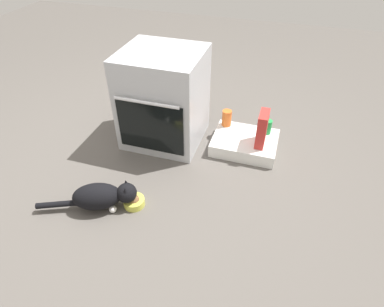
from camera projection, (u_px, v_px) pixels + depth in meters
The scene contains 8 objects.
ground at pixel (143, 168), 2.52m from camera, with size 8.00×8.00×0.00m, color #56514C.
oven at pixel (164, 98), 2.61m from camera, with size 0.62×0.63×0.76m.
pantry_cabinet at pixel (245, 143), 2.68m from camera, with size 0.52×0.41×0.11m, color white.
food_bowl at pixel (134, 201), 2.21m from camera, with size 0.14×0.14×0.08m.
cat at pixel (102, 196), 2.14m from camera, with size 0.63×0.32×0.20m.
sauce_jar at pixel (227, 118), 2.75m from camera, with size 0.08×0.08×0.14m, color #D16023.
soda_can at pixel (268, 127), 2.67m from camera, with size 0.07×0.07×0.12m, color green.
cereal_box at pixel (262, 129), 2.50m from camera, with size 0.07×0.18×0.28m, color #B72D28.
Camera 1 is at (0.93, -1.69, 1.67)m, focal length 30.33 mm.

